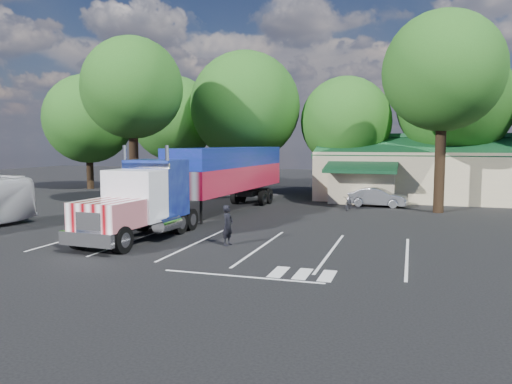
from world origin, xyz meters
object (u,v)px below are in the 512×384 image
(woman, at_px, (228,225))
(bicycle, at_px, (349,203))
(semi_truck, at_px, (211,176))
(silver_sedan, at_px, (378,197))

(woman, distance_m, bicycle, 14.54)
(semi_truck, xyz_separation_m, woman, (4.19, -8.14, -1.68))
(semi_truck, height_order, silver_sedan, semi_truck)
(semi_truck, bearing_deg, bicycle, 39.41)
(bicycle, bearing_deg, woman, -102.09)
(woman, bearing_deg, bicycle, -6.13)
(silver_sedan, bearing_deg, bicycle, 149.62)
(semi_truck, distance_m, woman, 9.31)
(woman, distance_m, silver_sedan, 17.47)
(silver_sedan, bearing_deg, woman, 166.64)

